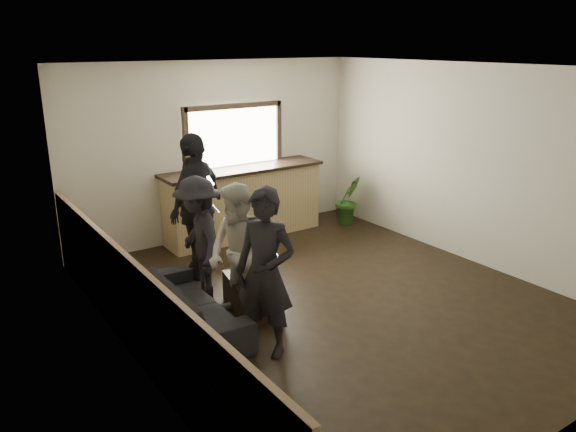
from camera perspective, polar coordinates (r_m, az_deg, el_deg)
ground at (r=7.08m, az=4.42°, el=-8.42°), size 5.00×6.00×0.01m
room_shell at (r=6.16m, az=-0.65°, el=2.23°), size 5.01×6.01×2.80m
bar_counter at (r=9.12m, az=-4.58°, el=1.84°), size 2.70×0.68×2.13m
sofa at (r=6.40m, az=-10.06°, el=-8.93°), size 0.78×1.87×0.54m
coffee_table at (r=6.74m, az=-3.69°, el=-8.03°), size 0.64×0.93×0.38m
cup_a at (r=6.74m, az=-4.99°, el=-5.87°), size 0.13×0.13×0.09m
cup_b at (r=6.50m, az=-2.55°, el=-6.71°), size 0.11×0.11×0.09m
potted_plant at (r=9.85m, az=6.12°, el=1.67°), size 0.49×0.41×0.84m
person_a at (r=5.61m, az=-2.32°, el=-5.80°), size 0.68×0.76×1.74m
person_b at (r=6.27m, az=-5.02°, el=-3.96°), size 0.73×0.87×1.61m
person_c at (r=6.90m, az=-9.06°, el=-2.32°), size 0.75×1.09×1.55m
person_d at (r=7.53m, az=-9.25°, el=0.99°), size 1.22×1.04×1.96m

